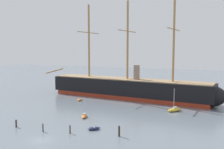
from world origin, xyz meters
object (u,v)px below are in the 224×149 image
object	(u,v)px
sailboat_alongside_stern	(174,110)
mooring_piling_midwater	(119,131)
dinghy_foreground_right	(94,128)
dinghy_distant_centre	(146,91)
tall_ship	(127,88)
mooring_piling_right_pair	(70,129)
mooring_piling_nearest	(43,128)
dinghy_alongside_bow	(80,100)
mooring_piling_left_pair	(16,123)
dinghy_far_left	(72,90)
motorboat_far_right	(216,102)
sailboat_near_centre	(84,116)

from	to	relation	value
sailboat_alongside_stern	mooring_piling_midwater	world-z (taller)	sailboat_alongside_stern
dinghy_foreground_right	dinghy_distant_centre	xyz separation A→B (m)	(-3.35, 55.21, -0.03)
dinghy_distant_centre	tall_ship	bearing A→B (deg)	-98.24
mooring_piling_right_pair	mooring_piling_nearest	bearing A→B (deg)	-167.26
tall_ship	mooring_piling_right_pair	distance (m)	42.38
tall_ship	dinghy_alongside_bow	size ratio (longest dim) A/B	23.98
mooring_piling_left_pair	dinghy_distant_centre	bearing A→B (deg)	76.64
dinghy_far_left	mooring_piling_left_pair	distance (m)	52.30
dinghy_alongside_bow	mooring_piling_nearest	world-z (taller)	mooring_piling_nearest
dinghy_foreground_right	dinghy_distant_centre	world-z (taller)	dinghy_foreground_right
tall_ship	mooring_piling_midwater	distance (m)	41.75
sailboat_alongside_stern	mooring_piling_left_pair	distance (m)	43.63
mooring_piling_left_pair	mooring_piling_midwater	world-z (taller)	mooring_piling_midwater
dinghy_alongside_bow	motorboat_far_right	size ratio (longest dim) A/B	0.93
dinghy_foreground_right	sailboat_near_centre	bearing A→B (deg)	131.37
sailboat_alongside_stern	motorboat_far_right	size ratio (longest dim) A/B	2.06
dinghy_distant_centre	mooring_piling_right_pair	world-z (taller)	mooring_piling_right_pair
dinghy_foreground_right	sailboat_near_centre	xyz separation A→B (m)	(-7.31, 8.30, 0.11)
motorboat_far_right	mooring_piling_midwater	bearing A→B (deg)	-112.26
sailboat_alongside_stern	mooring_piling_midwater	distance (m)	27.26
dinghy_foreground_right	mooring_piling_midwater	bearing A→B (deg)	-14.11
sailboat_near_centre	dinghy_foreground_right	bearing A→B (deg)	-48.63
dinghy_far_left	motorboat_far_right	xyz separation A→B (m)	(58.87, -2.32, 0.18)
sailboat_alongside_stern	dinghy_foreground_right	bearing A→B (deg)	-119.33
mooring_piling_left_pair	sailboat_near_centre	bearing A→B (deg)	52.79
mooring_piling_right_pair	mooring_piling_midwater	xyz separation A→B (m)	(10.47, 2.55, 0.23)
tall_ship	dinghy_foreground_right	world-z (taller)	tall_ship
dinghy_far_left	mooring_piling_right_pair	world-z (taller)	mooring_piling_right_pair
tall_ship	dinghy_alongside_bow	xyz separation A→B (m)	(-14.01, -10.97, -3.55)
dinghy_alongside_bow	mooring_piling_midwater	world-z (taller)	mooring_piling_midwater
dinghy_far_left	mooring_piling_nearest	bearing A→B (deg)	-63.94
dinghy_far_left	mooring_piling_left_pair	size ratio (longest dim) A/B	1.48
motorboat_far_right	dinghy_alongside_bow	bearing A→B (deg)	-161.52
dinghy_alongside_bow	dinghy_foreground_right	bearing A→B (deg)	-53.65
dinghy_distant_centre	motorboat_far_right	bearing A→B (deg)	-25.43
sailboat_alongside_stern	dinghy_far_left	world-z (taller)	sailboat_alongside_stern
mooring_piling_nearest	mooring_piling_left_pair	distance (m)	7.98
sailboat_alongside_stern	mooring_piling_right_pair	size ratio (longest dim) A/B	3.79
dinghy_foreground_right	sailboat_alongside_stern	bearing A→B (deg)	60.67
sailboat_alongside_stern	dinghy_far_left	xyz separation A→B (m)	(-48.00, 19.56, -0.29)
dinghy_foreground_right	sailboat_near_centre	world-z (taller)	sailboat_near_centre
motorboat_far_right	dinghy_distant_centre	world-z (taller)	motorboat_far_right
tall_ship	dinghy_far_left	distance (m)	29.22
dinghy_alongside_bow	mooring_piling_left_pair	distance (m)	32.51
dinghy_foreground_right	dinghy_far_left	xyz separation A→B (m)	(-34.16, 44.19, -0.06)
mooring_piling_midwater	dinghy_foreground_right	bearing A→B (deg)	165.89
mooring_piling_midwater	dinghy_alongside_bow	bearing A→B (deg)	132.95
motorboat_far_right	mooring_piling_left_pair	distance (m)	63.59
mooring_piling_left_pair	mooring_piling_right_pair	world-z (taller)	mooring_piling_right_pair
dinghy_distant_centre	mooring_piling_midwater	bearing A→B (deg)	-79.83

